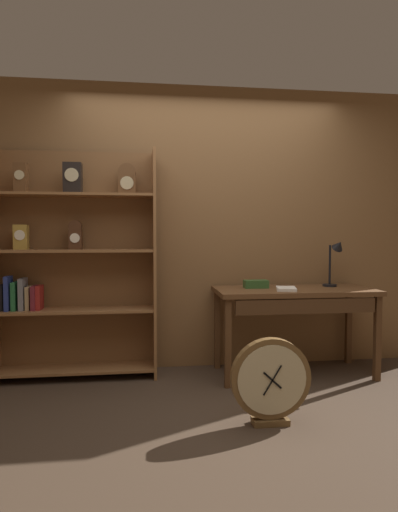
% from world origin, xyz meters
% --- Properties ---
extents(ground_plane, '(10.00, 10.00, 0.00)m').
position_xyz_m(ground_plane, '(0.00, 0.00, 0.00)').
color(ground_plane, '#3D2D21').
extents(back_wood_panel, '(4.80, 0.05, 2.60)m').
position_xyz_m(back_wood_panel, '(0.00, 1.35, 1.30)').
color(back_wood_panel, brown).
rests_on(back_wood_panel, ground).
extents(bookshelf, '(1.37, 0.31, 1.96)m').
position_xyz_m(bookshelf, '(-1.18, 1.16, 0.99)').
color(bookshelf, brown).
rests_on(bookshelf, ground).
extents(workbench, '(1.38, 0.61, 0.76)m').
position_xyz_m(workbench, '(0.74, 0.96, 0.67)').
color(workbench, brown).
rests_on(workbench, ground).
extents(desk_lamp, '(0.18, 0.18, 0.44)m').
position_xyz_m(desk_lamp, '(1.15, 1.06, 1.03)').
color(desk_lamp, black).
rests_on(desk_lamp, workbench).
extents(toolbox_small, '(0.21, 0.11, 0.07)m').
position_xyz_m(toolbox_small, '(0.41, 1.06, 0.80)').
color(toolbox_small, '#2D5123').
rests_on(toolbox_small, workbench).
extents(open_repair_manual, '(0.21, 0.25, 0.02)m').
position_xyz_m(open_repair_manual, '(0.63, 0.87, 0.77)').
color(open_repair_manual, silver).
rests_on(open_repair_manual, workbench).
extents(round_clock_large, '(0.53, 0.11, 0.57)m').
position_xyz_m(round_clock_large, '(0.24, 0.04, 0.29)').
color(round_clock_large, brown).
rests_on(round_clock_large, ground).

